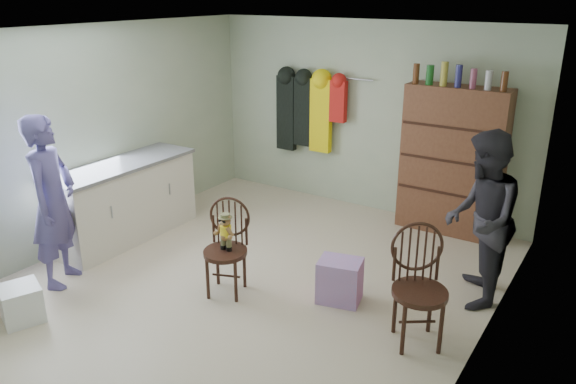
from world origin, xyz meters
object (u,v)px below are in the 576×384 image
Objects in this scene: chair_far at (418,281)px; counter at (125,200)px; chair_front at (227,240)px; dresser at (452,160)px.

counter is at bearing 142.84° from chair_far.
chair_far is at bearing -13.63° from chair_front.
chair_far is at bearing -2.13° from counter.
counter is 3.72m from chair_far.
counter is 3.96m from dresser.
chair_far is 2.51m from dresser.
dresser reaches higher than chair_far.
chair_far is (1.86, 0.22, 0.01)m from chair_front.
dresser is (-0.51, 2.44, 0.35)m from chair_far.
chair_front is at bearing -116.95° from dresser.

